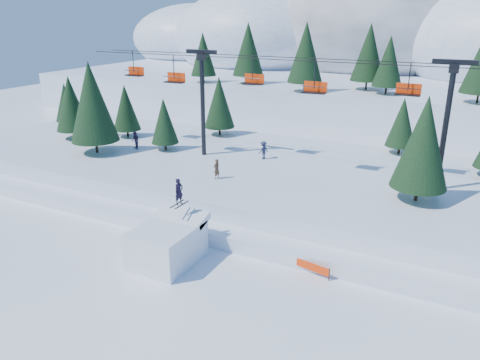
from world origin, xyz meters
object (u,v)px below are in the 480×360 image
at_px(banner_near, 310,266).
at_px(banner_far, 374,277).
at_px(chairlift, 303,94).
at_px(jump_kicker, 168,242).

xyz_separation_m(banner_near, banner_far, (3.99, 0.63, 0.00)).
height_order(banner_near, banner_far, same).
relative_size(chairlift, banner_near, 16.38).
bearing_deg(banner_near, banner_far, 9.02).
bearing_deg(jump_kicker, banner_near, 16.64).
distance_m(banner_near, banner_far, 4.04).
relative_size(jump_kicker, banner_near, 1.96).
xyz_separation_m(jump_kicker, banner_near, (9.17, 2.74, -0.85)).
bearing_deg(banner_far, chairlift, 127.44).
height_order(chairlift, banner_near, chairlift).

